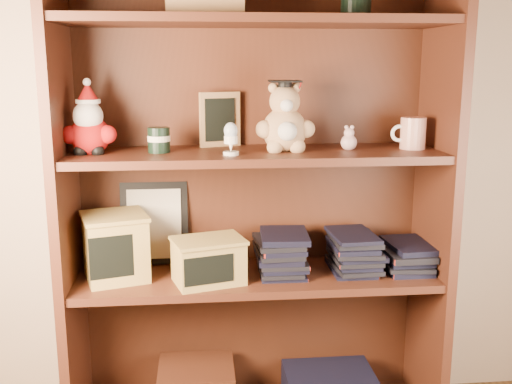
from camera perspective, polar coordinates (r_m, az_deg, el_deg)
bookcase at (r=1.94m, az=-0.22°, el=-0.88°), size 1.20×0.35×1.60m
shelf_lower at (r=1.96m, az=-0.00°, el=-8.11°), size 1.14×0.33×0.02m
shelf_upper at (r=1.86m, az=-0.00°, el=3.55°), size 1.14×0.33×0.02m
santa_plush at (r=1.86m, az=-15.61°, el=6.10°), size 0.16×0.12×0.23m
teachers_tin at (r=1.84m, az=-9.23°, el=4.95°), size 0.07×0.07×0.08m
chalkboard_plaque at (r=1.95m, az=-3.45°, el=6.83°), size 0.13×0.10×0.18m
egg_cup at (r=1.77m, az=-2.41°, el=5.21°), size 0.05×0.05×0.10m
grad_teddy_bear at (r=1.85m, az=2.76°, el=6.52°), size 0.18×0.16×0.22m
pink_figurine at (r=1.90m, az=8.84°, el=4.90°), size 0.05×0.05×0.08m
teacher_mug at (r=1.96m, az=14.66°, el=5.44°), size 0.11×0.08×0.10m
certificate_frame at (r=2.04m, az=-9.64°, el=-2.96°), size 0.22×0.06×0.28m
treats_box at (r=1.93m, az=-13.24°, el=-5.05°), size 0.24×0.24×0.21m
pencils_box at (r=1.86m, az=-4.54°, el=-6.51°), size 0.25×0.20×0.14m
book_stack_left at (r=1.94m, az=2.40°, el=-5.68°), size 0.14×0.20×0.14m
book_stack_mid at (r=1.99m, az=9.37°, el=-5.40°), size 0.14×0.20×0.14m
book_stack_right at (r=2.05m, az=14.15°, el=-6.01°), size 0.14×0.20×0.08m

